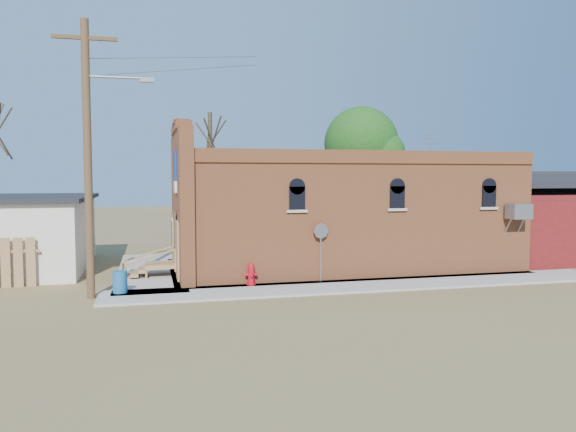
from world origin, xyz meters
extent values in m
plane|color=brown|center=(0.00, 0.00, 0.00)|extent=(120.00, 120.00, 0.00)
cube|color=#9E9991|center=(1.50, 0.90, 0.04)|extent=(19.00, 2.20, 0.08)
cube|color=#9E9991|center=(-6.30, 6.00, 0.04)|extent=(2.60, 10.00, 0.08)
cube|color=#BD6639|center=(2.00, 5.50, 2.25)|extent=(14.00, 7.00, 4.50)
cube|color=black|center=(2.00, 5.50, 4.55)|extent=(13.80, 6.80, 0.12)
cube|color=#BD6639|center=(-5.00, 5.50, 2.90)|extent=(0.50, 7.40, 5.80)
cube|color=navy|center=(-5.30, 4.30, 4.00)|extent=(0.08, 1.10, 1.56)
cube|color=gray|center=(8.10, 1.55, 2.60)|extent=(0.85, 0.65, 0.60)
cube|color=#5E1017|center=(11.50, 5.50, 1.60)|extent=(5.00, 6.00, 3.20)
cylinder|color=#4B391E|center=(-8.20, 1.20, 4.50)|extent=(0.26, 0.26, 9.00)
cube|color=#4B391E|center=(-8.20, 1.20, 8.40)|extent=(2.00, 0.12, 0.12)
cylinder|color=gray|center=(-7.30, 1.20, 7.20)|extent=(1.80, 0.08, 0.08)
cube|color=gray|center=(-6.30, 1.20, 7.15)|extent=(0.45, 0.22, 0.14)
cylinder|color=#473B28|center=(-3.00, 13.00, 3.75)|extent=(0.24, 0.24, 7.50)
cylinder|color=#473B28|center=(6.00, 13.50, 3.15)|extent=(0.28, 0.28, 6.30)
sphere|color=#164A15|center=(6.00, 13.50, 5.95)|extent=(4.40, 4.40, 4.40)
cylinder|color=#B50A16|center=(-2.76, 1.80, 0.11)|extent=(0.46, 0.46, 0.07)
cylinder|color=#B50A16|center=(-2.76, 1.80, 0.45)|extent=(0.32, 0.32, 0.60)
sphere|color=#B50A16|center=(-2.76, 1.80, 0.76)|extent=(0.24, 0.24, 0.24)
cylinder|color=#B50A16|center=(-2.76, 1.65, 0.45)|extent=(0.15, 0.16, 0.11)
cylinder|color=#B50A16|center=(-2.92, 1.80, 0.45)|extent=(0.16, 0.15, 0.11)
cylinder|color=#B50A16|center=(-2.61, 1.80, 0.45)|extent=(0.16, 0.15, 0.11)
cylinder|color=gray|center=(-0.13, 1.80, 1.08)|extent=(0.07, 0.07, 1.99)
cylinder|color=gray|center=(-0.13, 1.78, 1.98)|extent=(0.59, 0.12, 0.60)
cylinder|color=#A50914|center=(-0.13, 1.82, 1.98)|extent=(0.59, 0.12, 0.60)
cylinder|color=#1C5A8D|center=(-7.30, 1.50, 0.45)|extent=(0.49, 0.49, 0.74)
camera|label=1|loc=(-6.29, -18.00, 3.98)|focal=35.00mm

